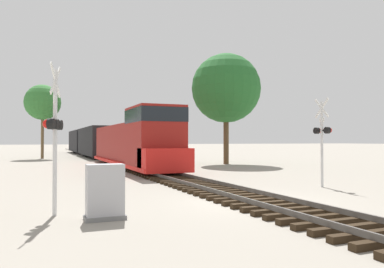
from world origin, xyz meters
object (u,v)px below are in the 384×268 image
object	(u,v)px
crossing_signal_far	(322,135)
relay_cabinet	(105,192)
tree_far_right	(226,88)
tree_mid_background	(43,103)
freight_train	(99,142)
crossing_signal_near	(54,128)

from	to	relation	value
crossing_signal_far	relay_cabinet	bearing A→B (deg)	108.18
relay_cabinet	tree_far_right	xyz separation A→B (m)	(14.21, 19.91, 6.15)
relay_cabinet	tree_mid_background	size ratio (longest dim) A/B	0.17
crossing_signal_far	tree_far_right	bearing A→B (deg)	-12.20
freight_train	tree_far_right	xyz separation A→B (m)	(9.02, -15.74, 4.94)
relay_cabinet	tree_far_right	size ratio (longest dim) A/B	0.15
crossing_signal_near	tree_far_right	world-z (taller)	tree_far_right
relay_cabinet	tree_far_right	distance (m)	25.22
crossing_signal_far	relay_cabinet	world-z (taller)	crossing_signal_far
freight_train	crossing_signal_near	world-z (taller)	crossing_signal_near
tree_far_right	freight_train	bearing A→B (deg)	119.82
relay_cabinet	tree_mid_background	distance (m)	37.61
crossing_signal_near	relay_cabinet	xyz separation A→B (m)	(1.26, -1.11, -1.75)
crossing_signal_near	crossing_signal_far	world-z (taller)	crossing_signal_near
crossing_signal_near	crossing_signal_far	distance (m)	11.90
tree_far_right	tree_mid_background	world-z (taller)	tree_far_right
crossing_signal_far	relay_cabinet	size ratio (longest dim) A/B	2.73
crossing_signal_near	relay_cabinet	world-z (taller)	crossing_signal_near
crossing_signal_far	tree_mid_background	bearing A→B (deg)	19.41
freight_train	crossing_signal_near	size ratio (longest dim) A/B	12.32
freight_train	crossing_signal_near	distance (m)	35.14
freight_train	crossing_signal_near	bearing A→B (deg)	-100.58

